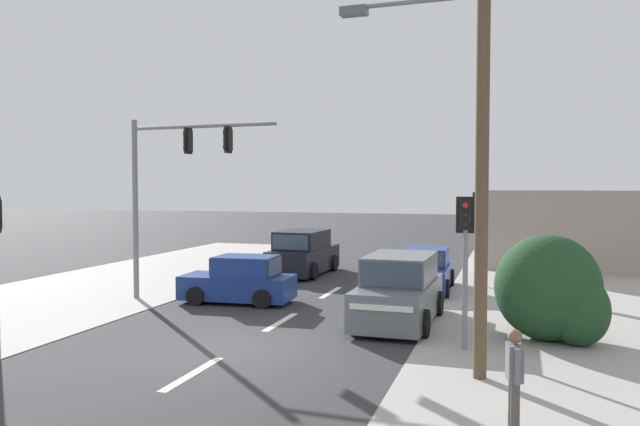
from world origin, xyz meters
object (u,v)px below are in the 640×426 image
pedestal_signal_far_median (478,222)px  suv_receding_far (303,254)px  pedestal_signal_right_kerb (465,246)px  sedan_oncoming_near (425,271)px  utility_pole_foreground_right (476,96)px  pedestrian_at_kerb (514,375)px  suv_crossing_left (399,291)px  hatchback_kerbside_parked (240,281)px  traffic_signal_mast (168,175)px

pedestal_signal_far_median → suv_receding_far: bearing=172.3°
pedestal_signal_right_kerb → sedan_oncoming_near: bearing=103.9°
utility_pole_foreground_right → pedestrian_at_kerb: size_ratio=6.36×
suv_crossing_left → pedestrian_at_kerb: size_ratio=2.80×
pedestal_signal_right_kerb → pedestrian_at_kerb: size_ratio=2.18×
sedan_oncoming_near → pedestal_signal_far_median: bearing=42.2°
utility_pole_foreground_right → hatchback_kerbside_parked: size_ratio=2.78×
utility_pole_foreground_right → pedestal_signal_far_median: (-0.52, 11.67, -3.14)m
utility_pole_foreground_right → traffic_signal_mast: 11.62m
utility_pole_foreground_right → sedan_oncoming_near: size_ratio=2.42×
hatchback_kerbside_parked → suv_crossing_left: bearing=-15.1°
suv_crossing_left → sedan_oncoming_near: size_ratio=1.07×
pedestal_signal_right_kerb → pedestrian_at_kerb: bearing=-77.2°
traffic_signal_mast → sedan_oncoming_near: traffic_signal_mast is taller
traffic_signal_mast → suv_crossing_left: (7.85, -1.07, -3.26)m
suv_receding_far → hatchback_kerbside_parked: bearing=-89.2°
pedestal_signal_right_kerb → suv_receding_far: bearing=125.4°
utility_pole_foreground_right → suv_receding_far: utility_pole_foreground_right is taller
traffic_signal_mast → suv_receding_far: 8.15m
pedestal_signal_right_kerb → sedan_oncoming_near: size_ratio=0.83×
utility_pole_foreground_right → pedestal_signal_far_median: 12.10m
pedestal_signal_right_kerb → hatchback_kerbside_parked: 8.56m
pedestal_signal_right_kerb → pedestal_signal_far_median: 9.59m
suv_receding_far → pedestal_signal_far_median: bearing=-7.7°
utility_pole_foreground_right → suv_crossing_left: bearing=116.8°
suv_crossing_left → suv_receding_far: size_ratio=1.00×
pedestal_signal_right_kerb → utility_pole_foreground_right: bearing=-81.3°
pedestal_signal_right_kerb → pedestal_signal_far_median: bearing=91.2°
pedestrian_at_kerb → pedestal_signal_right_kerb: bearing=102.8°
pedestal_signal_far_median → hatchback_kerbside_parked: bearing=-141.7°
traffic_signal_mast → pedestal_signal_far_median: traffic_signal_mast is taller
utility_pole_foreground_right → pedestrian_at_kerb: bearing=-74.0°
pedestal_signal_right_kerb → suv_crossing_left: bearing=129.1°
hatchback_kerbside_parked → suv_receding_far: bearing=90.8°
traffic_signal_mast → utility_pole_foreground_right: bearing=-28.8°
traffic_signal_mast → pedestal_signal_right_kerb: bearing=-19.5°
sedan_oncoming_near → hatchback_kerbside_parked: bearing=-143.1°
utility_pole_foreground_right → pedestrian_at_kerb: utility_pole_foreground_right is taller
suv_crossing_left → pedestrian_at_kerb: 7.77m
sedan_oncoming_near → utility_pole_foreground_right: bearing=-77.2°
hatchback_kerbside_parked → pedestrian_at_kerb: bearing=-45.4°
pedestrian_at_kerb → utility_pole_foreground_right: bearing=106.0°
pedestal_signal_right_kerb → hatchback_kerbside_parked: pedestal_signal_right_kerb is taller
pedestal_signal_far_median → hatchback_kerbside_parked: pedestal_signal_far_median is taller
hatchback_kerbside_parked → sedan_oncoming_near: (5.46, 4.10, 0.00)m
hatchback_kerbside_parked → pedestrian_at_kerb: size_ratio=2.29×
utility_pole_foreground_right → hatchback_kerbside_parked: 10.92m
utility_pole_foreground_right → suv_crossing_left: utility_pole_foreground_right is taller
pedestal_signal_right_kerb → suv_crossing_left: 3.45m
pedestal_signal_right_kerb → hatchback_kerbside_parked: (-7.43, 3.88, -1.71)m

